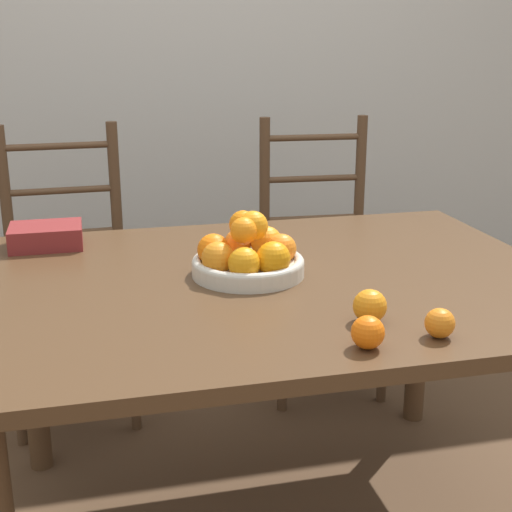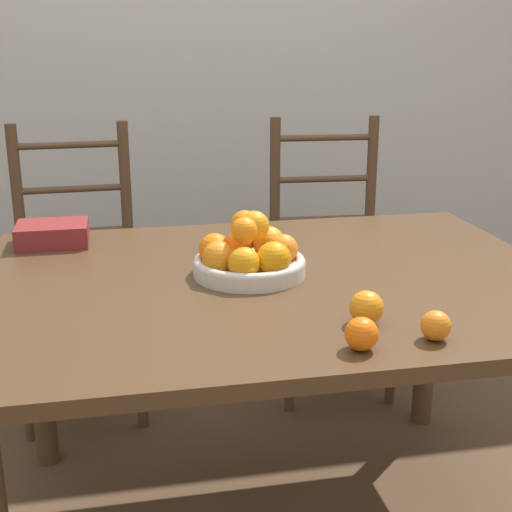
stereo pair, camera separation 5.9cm
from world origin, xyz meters
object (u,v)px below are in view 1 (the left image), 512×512
object	(u,v)px
chair_left	(69,284)
book_stack	(46,236)
chair_right	(320,265)
orange_loose_0	(368,332)
orange_loose_2	(370,306)
orange_loose_1	(440,323)
fruit_bowl	(248,256)

from	to	relation	value
chair_left	book_stack	xyz separation A→B (m)	(-0.04, -0.43, 0.30)
chair_left	chair_right	xyz separation A→B (m)	(0.93, -0.00, 0.00)
orange_loose_0	book_stack	distance (m)	1.06
orange_loose_0	chair_right	size ratio (longest dim) A/B	0.06
orange_loose_2	chair_right	xyz separation A→B (m)	(0.29, 1.17, -0.30)
orange_loose_0	orange_loose_2	distance (m)	0.13
orange_loose_2	book_stack	size ratio (longest dim) A/B	0.36
orange_loose_1	book_stack	world-z (taller)	book_stack
orange_loose_2	chair_right	size ratio (longest dim) A/B	0.07
fruit_bowl	orange_loose_2	world-z (taller)	fruit_bowl
orange_loose_2	chair_right	distance (m)	1.24
orange_loose_1	orange_loose_2	world-z (taller)	orange_loose_2
chair_left	orange_loose_0	bearing A→B (deg)	-67.27
chair_right	book_stack	world-z (taller)	chair_right
fruit_bowl	chair_right	distance (m)	0.99
fruit_bowl	chair_right	bearing A→B (deg)	60.11
chair_left	book_stack	distance (m)	0.53
orange_loose_0	orange_loose_1	bearing A→B (deg)	5.41
fruit_bowl	orange_loose_0	distance (m)	0.49
chair_left	book_stack	world-z (taller)	chair_left
orange_loose_1	book_stack	xyz separation A→B (m)	(-0.78, 0.84, 0.00)
fruit_bowl	chair_left	bearing A→B (deg)	119.71
fruit_bowl	orange_loose_2	bearing A→B (deg)	-63.22
orange_loose_2	chair_left	xyz separation A→B (m)	(-0.64, 1.17, -0.30)
fruit_bowl	orange_loose_1	world-z (taller)	fruit_bowl
orange_loose_0	chair_left	xyz separation A→B (m)	(-0.59, 1.29, -0.30)
orange_loose_1	book_stack	size ratio (longest dim) A/B	0.30
orange_loose_1	fruit_bowl	bearing A→B (deg)	121.73
orange_loose_0	book_stack	xyz separation A→B (m)	(-0.62, 0.85, -0.00)
book_stack	orange_loose_1	bearing A→B (deg)	-46.96
orange_loose_0	orange_loose_1	size ratio (longest dim) A/B	1.08
fruit_bowl	chair_right	xyz separation A→B (m)	(0.47, 0.81, -0.32)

